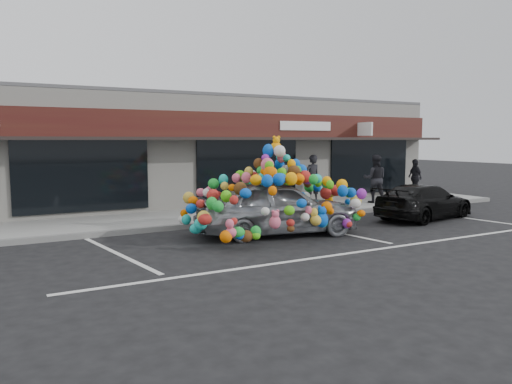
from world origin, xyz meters
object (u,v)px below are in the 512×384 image
pedestrian_a (312,179)px  pedestrian_b (375,179)px  pedestrian_c (415,177)px  toy_car (277,201)px  black_sedan (424,202)px

pedestrian_a → pedestrian_b: bearing=146.0°
pedestrian_a → pedestrian_b: (2.10, -1.26, 0.00)m
pedestrian_b → pedestrian_c: 3.37m
toy_car → black_sedan: 5.67m
toy_car → black_sedan: bearing=-78.3°
black_sedan → pedestrian_a: 4.65m
black_sedan → pedestrian_c: size_ratio=2.48×
pedestrian_a → pedestrian_c: (5.32, -0.27, -0.13)m
black_sedan → pedestrian_c: (3.96, 4.15, 0.38)m
pedestrian_a → pedestrian_b: size_ratio=1.00×
pedestrian_c → pedestrian_b: bearing=-57.5°
black_sedan → pedestrian_a: pedestrian_a is taller
pedestrian_c → toy_car: bearing=-51.5°
pedestrian_a → pedestrian_c: bearing=174.2°
pedestrian_c → black_sedan: bearing=-28.3°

